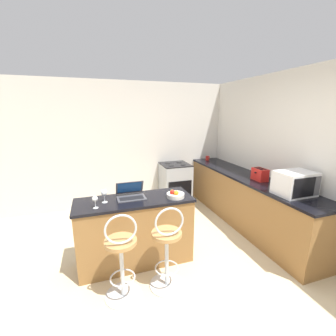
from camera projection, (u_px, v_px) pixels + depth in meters
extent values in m
plane|color=beige|center=(183.00, 282.00, 2.70)|extent=(20.00, 20.00, 0.00)
cube|color=silver|center=(137.00, 145.00, 4.81)|extent=(12.00, 0.06, 2.60)
cube|color=silver|center=(321.00, 165.00, 2.98)|extent=(0.06, 12.00, 2.60)
cube|color=olive|center=(136.00, 232.00, 2.98)|extent=(1.46, 0.52, 0.87)
cube|color=black|center=(134.00, 200.00, 2.87)|extent=(1.49, 0.55, 0.03)
cube|color=olive|center=(244.00, 200.00, 4.06)|extent=(0.60, 3.11, 0.87)
cube|color=black|center=(246.00, 176.00, 3.95)|extent=(0.63, 3.14, 0.03)
cylinder|color=silver|center=(124.00, 295.00, 2.49)|extent=(0.40, 0.40, 0.02)
cylinder|color=silver|center=(122.00, 270.00, 2.41)|extent=(0.04, 0.04, 0.65)
torus|color=silver|center=(123.00, 278.00, 2.44)|extent=(0.28, 0.28, 0.02)
cylinder|color=#B7844C|center=(121.00, 242.00, 2.33)|extent=(0.34, 0.34, 0.04)
torus|color=silver|center=(121.00, 229.00, 2.20)|extent=(0.32, 0.02, 0.32)
cylinder|color=silver|center=(167.00, 284.00, 2.65)|extent=(0.40, 0.40, 0.02)
cylinder|color=silver|center=(167.00, 260.00, 2.57)|extent=(0.04, 0.04, 0.65)
torus|color=silver|center=(167.00, 268.00, 2.59)|extent=(0.28, 0.28, 0.02)
cylinder|color=#B7844C|center=(167.00, 234.00, 2.48)|extent=(0.34, 0.34, 0.04)
torus|color=silver|center=(169.00, 222.00, 2.35)|extent=(0.32, 0.02, 0.32)
cube|color=#47474C|center=(131.00, 198.00, 2.88)|extent=(0.36, 0.22, 0.01)
cube|color=black|center=(132.00, 198.00, 2.87)|extent=(0.31, 0.12, 0.00)
cube|color=#47474C|center=(130.00, 187.00, 2.97)|extent=(0.36, 0.11, 0.19)
cube|color=#19478C|center=(130.00, 187.00, 2.97)|extent=(0.32, 0.09, 0.16)
cube|color=silver|center=(295.00, 183.00, 2.99)|extent=(0.49, 0.35, 0.32)
cube|color=black|center=(304.00, 188.00, 2.81)|extent=(0.34, 0.01, 0.25)
cube|color=#4C4C51|center=(317.00, 186.00, 2.88)|extent=(0.10, 0.01, 0.25)
cube|color=red|center=(260.00, 174.00, 3.64)|extent=(0.16, 0.24, 0.20)
cube|color=black|center=(259.00, 169.00, 3.60)|extent=(0.04, 0.17, 0.00)
cube|color=black|center=(262.00, 168.00, 3.62)|extent=(0.04, 0.17, 0.00)
cube|color=black|center=(255.00, 173.00, 3.60)|extent=(0.02, 0.02, 0.02)
cube|color=#9EA3A8|center=(175.00, 184.00, 4.93)|extent=(0.59, 0.60, 0.88)
cube|color=black|center=(180.00, 190.00, 4.65)|extent=(0.50, 0.01, 0.40)
cube|color=black|center=(175.00, 164.00, 4.82)|extent=(0.59, 0.60, 0.02)
cylinder|color=black|center=(171.00, 165.00, 4.66)|extent=(0.11, 0.11, 0.01)
cylinder|color=black|center=(183.00, 165.00, 4.74)|extent=(0.11, 0.11, 0.01)
cylinder|color=black|center=(168.00, 163.00, 4.88)|extent=(0.11, 0.11, 0.01)
cylinder|color=black|center=(179.00, 162.00, 4.96)|extent=(0.11, 0.11, 0.01)
cylinder|color=silver|center=(105.00, 202.00, 2.76)|extent=(0.07, 0.07, 0.00)
cylinder|color=silver|center=(105.00, 199.00, 2.75)|extent=(0.01, 0.01, 0.09)
sphere|color=silver|center=(104.00, 192.00, 2.73)|extent=(0.08, 0.08, 0.08)
cylinder|color=red|center=(207.00, 158.00, 5.17)|extent=(0.07, 0.07, 0.10)
torus|color=red|center=(209.00, 158.00, 5.18)|extent=(0.01, 0.06, 0.06)
cylinder|color=silver|center=(175.00, 195.00, 2.92)|extent=(0.23, 0.23, 0.05)
sphere|color=red|center=(172.00, 192.00, 2.90)|extent=(0.07, 0.07, 0.07)
sphere|color=orange|center=(176.00, 193.00, 2.87)|extent=(0.06, 0.06, 0.06)
sphere|color=#66B233|center=(172.00, 192.00, 2.92)|extent=(0.06, 0.06, 0.06)
cylinder|color=silver|center=(96.00, 208.00, 2.60)|extent=(0.06, 0.06, 0.00)
cylinder|color=silver|center=(95.00, 204.00, 2.59)|extent=(0.01, 0.01, 0.08)
sphere|color=silver|center=(95.00, 199.00, 2.57)|extent=(0.06, 0.06, 0.06)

